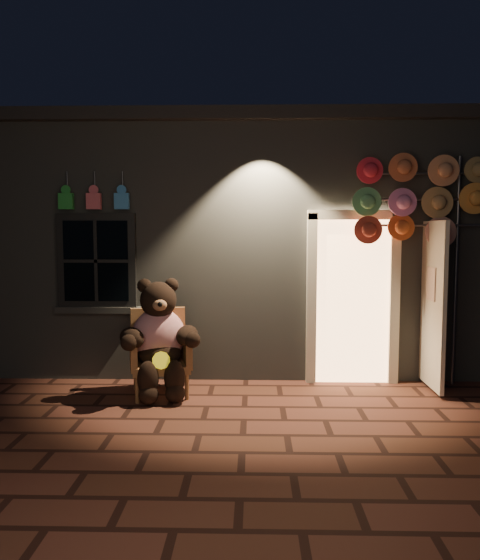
{
  "coord_description": "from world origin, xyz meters",
  "views": [
    {
      "loc": [
        0.1,
        -5.43,
        1.93
      ],
      "look_at": [
        -0.06,
        1.0,
        1.35
      ],
      "focal_mm": 35.0,
      "sensor_mm": 36.0,
      "label": 1
    }
  ],
  "objects": [
    {
      "name": "teddy_bear",
      "position": [
        -1.0,
        0.79,
        0.69
      ],
      "size": [
        0.97,
        0.86,
        1.38
      ],
      "rotation": [
        0.0,
        0.0,
        0.25
      ],
      "color": "#A81124",
      "rests_on": "ground"
    },
    {
      "name": "shop_building",
      "position": [
        0.0,
        3.99,
        1.74
      ],
      "size": [
        7.3,
        5.95,
        3.51
      ],
      "color": "slate",
      "rests_on": "ground"
    },
    {
      "name": "ground",
      "position": [
        0.0,
        0.0,
        0.0
      ],
      "size": [
        60.0,
        60.0,
        0.0
      ],
      "primitive_type": "plane",
      "color": "#582C21",
      "rests_on": "ground"
    },
    {
      "name": "hat_rack",
      "position": [
        2.1,
        1.28,
        2.32
      ],
      "size": [
        1.62,
        0.22,
        2.86
      ],
      "color": "#59595E",
      "rests_on": "ground"
    },
    {
      "name": "wicker_armchair",
      "position": [
        -1.02,
        0.92,
        0.5
      ],
      "size": [
        0.81,
        0.76,
        1.0
      ],
      "rotation": [
        0.0,
        0.0,
        0.25
      ],
      "color": "brown",
      "rests_on": "ground"
    }
  ]
}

